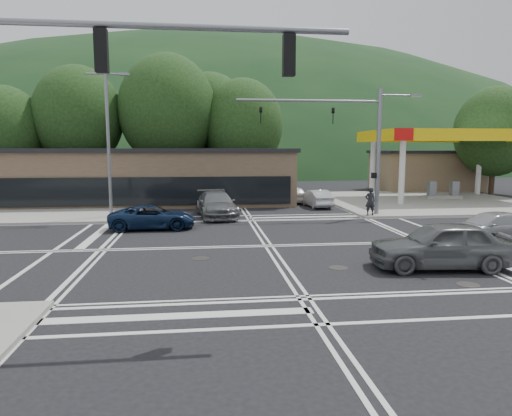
{
  "coord_description": "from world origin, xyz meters",
  "views": [
    {
      "loc": [
        -2.87,
        -19.7,
        4.32
      ],
      "look_at": [
        -0.28,
        2.37,
        1.4
      ],
      "focal_mm": 32.0,
      "sensor_mm": 36.0,
      "label": 1
    }
  ],
  "objects": [
    {
      "name": "tree_n_a",
      "position": [
        -14.0,
        24.0,
        7.14
      ],
      "size": [
        8.0,
        8.0,
        11.75
      ],
      "color": "#382619",
      "rests_on": "ground"
    },
    {
      "name": "convenience_store",
      "position": [
        20.0,
        25.0,
        1.9
      ],
      "size": [
        10.0,
        6.0,
        3.8
      ],
      "primitive_type": "cube",
      "color": "#846B4F",
      "rests_on": "ground"
    },
    {
      "name": "pedestrian",
      "position": [
        7.5,
        7.5,
        1.02
      ],
      "size": [
        0.66,
        0.45,
        1.75
      ],
      "primitive_type": "imported",
      "rotation": [
        0.0,
        0.0,
        3.1
      ],
      "color": "black",
      "rests_on": "sidewalk_ne"
    },
    {
      "name": "streetlight_nw",
      "position": [
        -8.44,
        9.0,
        5.05
      ],
      "size": [
        2.5,
        0.25,
        9.0
      ],
      "color": "slate",
      "rests_on": "ground"
    },
    {
      "name": "tree_n_c",
      "position": [
        1.0,
        24.0,
        6.49
      ],
      "size": [
        7.6,
        7.6,
        10.87
      ],
      "color": "#382619",
      "rests_on": "ground"
    },
    {
      "name": "tree_n_b",
      "position": [
        -6.0,
        24.0,
        7.79
      ],
      "size": [
        9.0,
        9.0,
        12.98
      ],
      "color": "#382619",
      "rests_on": "ground"
    },
    {
      "name": "ground",
      "position": [
        0.0,
        0.0,
        0.0
      ],
      "size": [
        120.0,
        120.0,
        0.0
      ],
      "primitive_type": "plane",
      "color": "black",
      "rests_on": "ground"
    },
    {
      "name": "car_blue_west",
      "position": [
        -5.57,
        5.0,
        0.64
      ],
      "size": [
        4.65,
        2.25,
        1.28
      ],
      "primitive_type": "imported",
      "rotation": [
        0.0,
        0.0,
        1.6
      ],
      "color": "#0D1D3A",
      "rests_on": "ground"
    },
    {
      "name": "hill_north",
      "position": [
        0.0,
        90.0,
        0.0
      ],
      "size": [
        252.0,
        126.0,
        140.0
      ],
      "primitive_type": "ellipsoid",
      "color": "#19381C",
      "rests_on": "ground"
    },
    {
      "name": "signal_mast_sw",
      "position": [
        -6.39,
        -8.2,
        5.12
      ],
      "size": [
        9.14,
        0.28,
        8.0
      ],
      "color": "slate",
      "rests_on": "ground"
    },
    {
      "name": "tree_n_e",
      "position": [
        -2.0,
        28.0,
        7.14
      ],
      "size": [
        8.4,
        8.4,
        11.98
      ],
      "color": "#382619",
      "rests_on": "ground"
    },
    {
      "name": "gas_station_canopy",
      "position": [
        16.99,
        15.99,
        5.04
      ],
      "size": [
        12.32,
        8.34,
        5.75
      ],
      "color": "silver",
      "rests_on": "ground"
    },
    {
      "name": "commercial_row",
      "position": [
        -8.0,
        17.0,
        2.0
      ],
      "size": [
        24.0,
        8.0,
        4.0
      ],
      "primitive_type": "cube",
      "color": "brown",
      "rests_on": "ground"
    },
    {
      "name": "signal_mast_ne",
      "position": [
        6.95,
        8.2,
        5.07
      ],
      "size": [
        11.65,
        0.3,
        8.0
      ],
      "color": "slate",
      "rests_on": "ground"
    },
    {
      "name": "car_grey_center",
      "position": [
        5.63,
        -4.5,
        0.86
      ],
      "size": [
        5.23,
        2.49,
        1.72
      ],
      "primitive_type": "imported",
      "rotation": [
        0.0,
        0.0,
        -1.66
      ],
      "color": "#545758",
      "rests_on": "ground"
    },
    {
      "name": "tree_ne",
      "position": [
        24.0,
        20.0,
        5.84
      ],
      "size": [
        7.2,
        7.2,
        9.99
      ],
      "color": "#382619",
      "rests_on": "ground"
    },
    {
      "name": "car_silver_east",
      "position": [
        10.35,
        -0.3,
        0.68
      ],
      "size": [
        4.8,
        2.2,
        1.36
      ],
      "primitive_type": "imported",
      "rotation": [
        0.0,
        0.0,
        -1.51
      ],
      "color": "#9C9EA3",
      "rests_on": "ground"
    },
    {
      "name": "car_queue_b",
      "position": [
        4.3,
        16.07,
        0.66
      ],
      "size": [
        1.98,
        4.02,
        1.32
      ],
      "primitive_type": "imported",
      "rotation": [
        0.0,
        0.0,
        3.25
      ],
      "color": "silver",
      "rests_on": "ground"
    },
    {
      "name": "sidewalk_ne",
      "position": [
        15.0,
        15.0,
        0.07
      ],
      "size": [
        16.0,
        16.0,
        0.15
      ],
      "primitive_type": "cube",
      "color": "gray",
      "rests_on": "ground"
    },
    {
      "name": "tree_n_d",
      "position": [
        -20.0,
        23.0,
        5.84
      ],
      "size": [
        6.8,
        6.8,
        9.76
      ],
      "color": "#382619",
      "rests_on": "ground"
    },
    {
      "name": "car_queue_a",
      "position": [
        5.5,
        13.05,
        0.64
      ],
      "size": [
        1.64,
        3.99,
        1.28
      ],
      "primitive_type": "imported",
      "rotation": [
        0.0,
        0.0,
        3.22
      ],
      "color": "#B0B2B8",
      "rests_on": "ground"
    },
    {
      "name": "sidewalk_nw",
      "position": [
        -15.0,
        15.0,
        0.07
      ],
      "size": [
        16.0,
        16.0,
        0.15
      ],
      "primitive_type": "cube",
      "color": "gray",
      "rests_on": "ground"
    },
    {
      "name": "car_northbound",
      "position": [
        -2.02,
        9.0,
        0.79
      ],
      "size": [
        2.81,
        5.67,
        1.58
      ],
      "primitive_type": "imported",
      "rotation": [
        0.0,
        0.0,
        0.11
      ],
      "color": "#5B5E60",
      "rests_on": "ground"
    }
  ]
}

